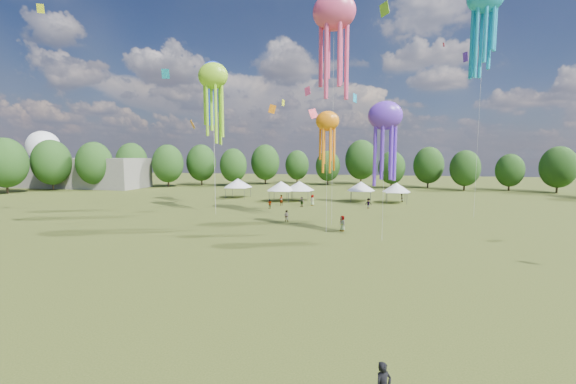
# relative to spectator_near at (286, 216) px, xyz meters

# --- Properties ---
(ground) EXTENTS (300.00, 300.00, 0.00)m
(ground) POSITION_rel_spectator_near_xyz_m (3.57, -33.98, -0.77)
(ground) COLOR #384416
(ground) RESTS_ON ground
(spectator_near) EXTENTS (0.86, 0.73, 1.54)m
(spectator_near) POSITION_rel_spectator_near_xyz_m (0.00, 0.00, 0.00)
(spectator_near) COLOR gray
(spectator_near) RESTS_ON ground
(spectators_far) EXTENTS (23.14, 30.10, 1.91)m
(spectators_far) POSITION_rel_spectator_near_xyz_m (4.24, 12.79, 0.10)
(spectators_far) COLOR gray
(spectators_far) RESTS_ON ground
(festival_tents) EXTENTS (37.04, 9.55, 4.03)m
(festival_tents) POSITION_rel_spectator_near_xyz_m (-0.98, 22.73, 2.21)
(festival_tents) COLOR #47474C
(festival_tents) RESTS_ON ground
(show_kites) EXTENTS (44.32, 20.70, 32.01)m
(show_kites) POSITION_rel_spectator_near_xyz_m (4.91, 2.61, 20.55)
(show_kites) COLOR #9BE726
(show_kites) RESTS_ON ground
(small_kites) EXTENTS (76.40, 62.58, 45.03)m
(small_kites) POSITION_rel_spectator_near_xyz_m (3.08, 7.21, 29.76)
(small_kites) COLOR #9BE726
(small_kites) RESTS_ON ground
(treeline) EXTENTS (201.57, 95.24, 13.43)m
(treeline) POSITION_rel_spectator_near_xyz_m (-0.30, 28.53, 5.77)
(treeline) COLOR #38281C
(treeline) RESTS_ON ground
(hangar) EXTENTS (40.00, 12.00, 8.00)m
(hangar) POSITION_rel_spectator_near_xyz_m (-68.43, 38.02, 3.23)
(hangar) COLOR gray
(hangar) RESTS_ON ground
(radome) EXTENTS (9.00, 9.00, 16.00)m
(radome) POSITION_rel_spectator_near_xyz_m (-84.43, 44.02, 9.22)
(radome) COLOR white
(radome) RESTS_ON ground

